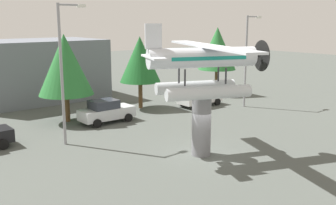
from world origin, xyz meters
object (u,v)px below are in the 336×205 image
object	(u,v)px
streetlight_primary	(64,65)
tree_far_east	(217,49)
display_pedestal	(201,126)
car_mid_silver	(106,111)
floatplane_monument	(205,66)
tree_east	(65,65)
tree_center_back	(140,59)
streetlight_secondary	(247,55)
storefront_building	(36,70)
car_far_white	(200,96)

from	to	relation	value
streetlight_primary	tree_far_east	size ratio (longest dim) A/B	1.24
display_pedestal	car_mid_silver	world-z (taller)	display_pedestal
tree_far_east	floatplane_monument	bearing A→B (deg)	-138.54
tree_east	tree_far_east	distance (m)	17.33
streetlight_primary	tree_center_back	bearing A→B (deg)	29.90
car_mid_silver	streetlight_primary	world-z (taller)	streetlight_primary
floatplane_monument	streetlight_secondary	distance (m)	13.95
storefront_building	display_pedestal	bearing A→B (deg)	-87.45
tree_far_east	car_mid_silver	bearing A→B (deg)	-168.75
floatplane_monument	streetlight_primary	world-z (taller)	streetlight_primary
floatplane_monument	car_mid_silver	xyz separation A→B (m)	(-0.55, 9.91, -4.26)
storefront_building	tree_far_east	bearing A→B (deg)	-30.11
streetlight_primary	tree_center_back	xyz separation A→B (m)	(9.55, 5.49, -0.67)
streetlight_primary	tree_far_east	xyz separation A→B (m)	(19.77, 6.05, -0.22)
car_mid_silver	tree_far_east	distance (m)	15.96
car_far_white	car_mid_silver	bearing A→B (deg)	178.74
car_far_white	tree_center_back	xyz separation A→B (m)	(-4.65, 2.67, 3.42)
display_pedestal	streetlight_primary	bearing A→B (deg)	126.30
car_far_white	display_pedestal	bearing A→B (deg)	-133.59
streetlight_secondary	tree_far_east	bearing A→B (deg)	67.43
streetlight_secondary	floatplane_monument	bearing A→B (deg)	-150.38
display_pedestal	tree_center_back	bearing A→B (deg)	69.81
streetlight_primary	tree_east	world-z (taller)	streetlight_primary
streetlight_secondary	tree_center_back	bearing A→B (deg)	144.63
storefront_building	tree_east	size ratio (longest dim) A/B	1.82
display_pedestal	car_mid_silver	size ratio (longest dim) A/B	0.83
car_mid_silver	tree_far_east	bearing A→B (deg)	11.25
tree_center_back	car_mid_silver	bearing A→B (deg)	-153.61
tree_east	tree_center_back	bearing A→B (deg)	2.45
tree_center_back	streetlight_primary	bearing A→B (deg)	-150.10
car_mid_silver	streetlight_secondary	xyz separation A→B (m)	(12.68, -3.01, 3.78)
car_mid_silver	tree_east	xyz separation A→B (m)	(-2.12, 2.16, 3.49)
storefront_building	tree_far_east	distance (m)	18.28
car_mid_silver	display_pedestal	bearing A→B (deg)	-87.49
display_pedestal	tree_center_back	world-z (taller)	tree_center_back
display_pedestal	car_far_white	bearing A→B (deg)	46.41
floatplane_monument	car_far_white	size ratio (longest dim) A/B	2.39
tree_center_back	storefront_building	bearing A→B (deg)	119.64
car_far_white	storefront_building	bearing A→B (deg)	129.44
streetlight_secondary	tree_east	distance (m)	15.68
storefront_building	tree_east	world-z (taller)	tree_east
streetlight_primary	tree_center_back	world-z (taller)	streetlight_primary
streetlight_secondary	tree_east	xyz separation A→B (m)	(-14.79, 5.17, -0.28)
floatplane_monument	car_mid_silver	distance (m)	10.80
streetlight_secondary	tree_center_back	world-z (taller)	streetlight_secondary
tree_east	storefront_building	bearing A→B (deg)	81.05
floatplane_monument	tree_center_back	bearing A→B (deg)	92.68
tree_center_back	car_far_white	bearing A→B (deg)	-29.88
tree_center_back	tree_far_east	size ratio (longest dim) A/B	0.91
streetlight_primary	tree_east	distance (m)	5.77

